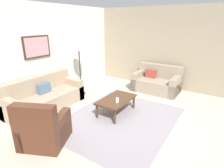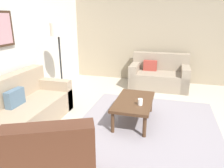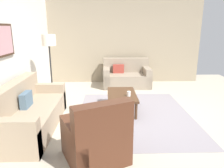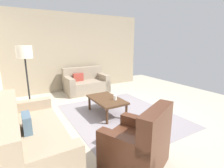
# 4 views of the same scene
# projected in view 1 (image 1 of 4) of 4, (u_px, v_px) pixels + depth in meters

# --- Properties ---
(ground_plane) EXTENTS (8.00, 8.00, 0.00)m
(ground_plane) POSITION_uv_depth(u_px,v_px,m) (120.00, 120.00, 4.50)
(ground_plane) COLOR #B2A893
(rear_partition) EXTENTS (6.00, 0.12, 2.80)m
(rear_partition) POSITION_uv_depth(u_px,v_px,m) (45.00, 53.00, 5.39)
(rear_partition) COLOR silver
(rear_partition) RESTS_ON ground_plane
(stone_feature_panel) EXTENTS (0.12, 5.20, 2.80)m
(stone_feature_panel) POSITION_uv_depth(u_px,v_px,m) (164.00, 48.00, 6.41)
(stone_feature_panel) COLOR gray
(stone_feature_panel) RESTS_ON ground_plane
(area_rug) EXTENTS (2.97, 2.43, 0.01)m
(area_rug) POSITION_uv_depth(u_px,v_px,m) (120.00, 119.00, 4.50)
(area_rug) COLOR gray
(area_rug) RESTS_ON ground_plane
(couch_main) EXTENTS (2.13, 0.87, 0.88)m
(couch_main) POSITION_uv_depth(u_px,v_px,m) (44.00, 98.00, 5.04)
(couch_main) COLOR gray
(couch_main) RESTS_ON ground_plane
(couch_loveseat) EXTENTS (0.92, 1.50, 0.88)m
(couch_loveseat) POSITION_uv_depth(u_px,v_px,m) (157.00, 82.00, 6.31)
(couch_loveseat) COLOR gray
(couch_loveseat) RESTS_ON ground_plane
(armchair_leather) EXTENTS (1.06, 1.06, 0.95)m
(armchair_leather) POSITION_uv_depth(u_px,v_px,m) (43.00, 131.00, 3.50)
(armchair_leather) COLOR #4C2819
(armchair_leather) RESTS_ON ground_plane
(coffee_table) EXTENTS (1.10, 0.64, 0.41)m
(coffee_table) POSITION_uv_depth(u_px,v_px,m) (116.00, 100.00, 4.72)
(coffee_table) COLOR #472D1C
(coffee_table) RESTS_ON ground_plane
(cup) EXTENTS (0.08, 0.08, 0.11)m
(cup) POSITION_uv_depth(u_px,v_px,m) (117.00, 100.00, 4.47)
(cup) COLOR white
(cup) RESTS_ON coffee_table
(lamp_standing) EXTENTS (0.32, 0.32, 1.71)m
(lamp_standing) POSITION_uv_depth(u_px,v_px,m) (79.00, 52.00, 5.64)
(lamp_standing) COLOR black
(lamp_standing) RESTS_ON ground_plane
(framed_artwork) EXTENTS (0.81, 0.04, 0.60)m
(framed_artwork) POSITION_uv_depth(u_px,v_px,m) (37.00, 47.00, 5.03)
(framed_artwork) COLOR #382316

